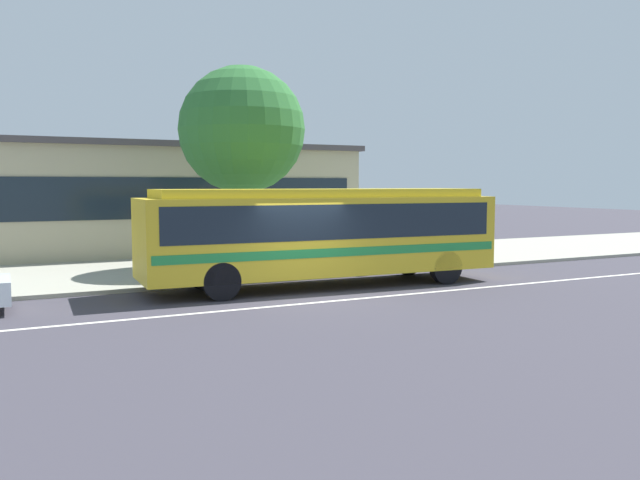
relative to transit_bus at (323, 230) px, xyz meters
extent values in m
plane|color=#3A3740|center=(-1.27, -1.50, -1.66)|extent=(120.00, 120.00, 0.00)
cube|color=#9B9989|center=(-1.27, 5.35, -1.60)|extent=(60.00, 8.00, 0.12)
cube|color=silver|center=(-1.27, -2.30, -1.66)|extent=(56.00, 0.16, 0.01)
cube|color=gold|center=(-0.02, 0.00, -0.14)|extent=(10.61, 2.91, 2.20)
cube|color=gold|center=(-0.02, 0.00, 1.08)|extent=(9.76, 2.58, 0.24)
cube|color=#19232D|center=(-0.02, 0.00, 0.30)|extent=(9.98, 2.91, 0.97)
cube|color=#248840|center=(-0.02, 0.00, -0.54)|extent=(10.40, 2.93, 0.24)
cube|color=#19232D|center=(5.19, -0.23, 0.30)|extent=(0.21, 2.17, 1.05)
cylinder|color=black|center=(3.60, 0.93, -1.16)|extent=(1.01, 0.32, 1.00)
cylinder|color=black|center=(3.51, -1.24, -1.16)|extent=(1.01, 0.32, 1.00)
cylinder|color=black|center=(-3.33, 1.24, -1.16)|extent=(1.01, 0.32, 1.00)
cylinder|color=black|center=(-3.43, -0.94, -1.16)|extent=(1.01, 0.32, 1.00)
cylinder|color=#2E333D|center=(-2.81, 1.84, -1.09)|extent=(0.14, 0.14, 0.91)
cylinder|color=#2E333D|center=(-2.86, 1.68, -1.09)|extent=(0.14, 0.14, 0.91)
cylinder|color=gold|center=(-2.84, 1.76, -0.32)|extent=(0.42, 0.42, 0.63)
sphere|color=#CC8690|center=(-2.84, 1.76, 0.11)|extent=(0.23, 0.23, 0.23)
cylinder|color=navy|center=(-1.06, 2.64, -1.09)|extent=(0.14, 0.14, 0.91)
cylinder|color=navy|center=(-0.96, 2.51, -1.09)|extent=(0.14, 0.14, 0.91)
cylinder|color=#8D56A9|center=(-1.01, 2.58, -0.35)|extent=(0.48, 0.48, 0.57)
sphere|color=tan|center=(-1.01, 2.58, 0.04)|extent=(0.22, 0.22, 0.22)
cylinder|color=gray|center=(3.68, 1.75, -0.29)|extent=(0.08, 0.08, 2.51)
cube|color=yellow|center=(3.68, 1.75, 0.77)|extent=(0.05, 0.44, 0.56)
cylinder|color=brown|center=(-0.86, 4.50, 0.07)|extent=(0.30, 0.30, 3.23)
sphere|color=#2D6A30|center=(-0.86, 4.50, 3.21)|extent=(4.35, 4.35, 4.35)
cube|color=tan|center=(-1.69, 12.32, 0.57)|extent=(15.74, 7.31, 4.48)
cube|color=#19232D|center=(-1.69, 8.64, 0.80)|extent=(14.48, 0.04, 1.61)
cube|color=#474145|center=(-1.69, 12.32, 2.93)|extent=(16.14, 7.71, 0.24)
camera|label=1|loc=(-8.56, -16.92, 1.33)|focal=36.51mm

